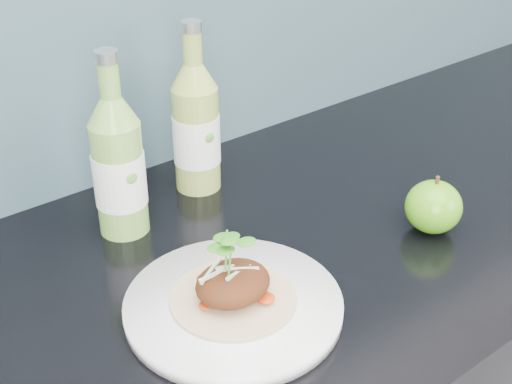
# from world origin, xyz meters

# --- Properties ---
(dinner_plate) EXTENTS (0.31, 0.31, 0.02)m
(dinner_plate) POSITION_xyz_m (-0.11, 1.62, 0.91)
(dinner_plate) COLOR white
(dinner_plate) RESTS_ON kitchen_counter
(pork_taco) EXTENTS (0.14, 0.14, 0.10)m
(pork_taco) POSITION_xyz_m (-0.11, 1.62, 0.94)
(pork_taco) COLOR tan
(pork_taco) RESTS_ON dinner_plate
(green_apple) EXTENTS (0.09, 0.09, 0.08)m
(green_apple) POSITION_xyz_m (0.20, 1.60, 0.94)
(green_apple) COLOR #427E0D
(green_apple) RESTS_ON kitchen_counter
(cider_bottle_left) EXTENTS (0.08, 0.08, 0.25)m
(cider_bottle_left) POSITION_xyz_m (-0.12, 1.85, 0.99)
(cider_bottle_left) COLOR #76A545
(cider_bottle_left) RESTS_ON kitchen_counter
(cider_bottle_right) EXTENTS (0.07, 0.07, 0.25)m
(cider_bottle_right) POSITION_xyz_m (0.02, 1.88, 0.99)
(cider_bottle_right) COLOR #93A545
(cider_bottle_right) RESTS_ON kitchen_counter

